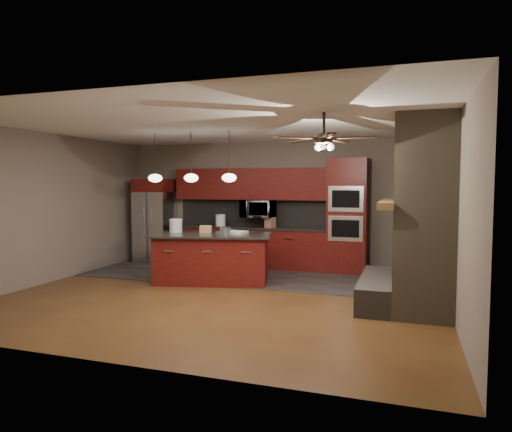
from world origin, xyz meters
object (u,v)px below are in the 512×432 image
at_px(microwave, 258,209).
at_px(paint_tray, 235,232).
at_px(oven_tower, 347,216).
at_px(counter_bucket, 221,220).
at_px(cardboard_box, 206,229).
at_px(counter_box, 270,222).
at_px(kitchen_island, 212,258).
at_px(paint_can, 225,231).
at_px(white_bucket, 176,226).
at_px(refrigerator, 155,221).

distance_m(microwave, paint_tray, 1.66).
distance_m(oven_tower, counter_bucket, 2.87).
xyz_separation_m(cardboard_box, counter_box, (0.80, 1.63, 0.02)).
bearing_deg(kitchen_island, paint_can, -12.84).
bearing_deg(white_bucket, oven_tower, 30.44).
height_order(kitchen_island, paint_can, paint_can).
xyz_separation_m(kitchen_island, cardboard_box, (-0.19, 0.14, 0.52)).
height_order(microwave, counter_bucket, microwave).
distance_m(paint_can, counter_box, 1.80).
bearing_deg(counter_bucket, kitchen_island, -72.22).
height_order(kitchen_island, counter_box, counter_box).
bearing_deg(counter_bucket, microwave, 3.23).
bearing_deg(paint_can, counter_box, 79.24).
xyz_separation_m(kitchen_island, paint_can, (0.27, 0.00, 0.52)).
xyz_separation_m(oven_tower, white_bucket, (-3.04, -1.79, -0.14)).
distance_m(oven_tower, cardboard_box, 2.98).
relative_size(white_bucket, cardboard_box, 1.18).
height_order(refrigerator, cardboard_box, refrigerator).
xyz_separation_m(refrigerator, counter_box, (2.85, 0.03, 0.03)).
xyz_separation_m(refrigerator, paint_can, (2.51, -1.74, 0.01)).
relative_size(oven_tower, paint_tray, 5.49).
xyz_separation_m(refrigerator, counter_bucket, (1.65, 0.08, 0.05)).
height_order(oven_tower, cardboard_box, oven_tower).
xyz_separation_m(refrigerator, cardboard_box, (2.05, -1.60, 0.01)).
bearing_deg(kitchen_island, cardboard_box, 129.38).
bearing_deg(counter_bucket, paint_tray, -58.70).
relative_size(kitchen_island, white_bucket, 9.22).
xyz_separation_m(refrigerator, paint_tray, (2.61, -1.49, -0.04)).
xyz_separation_m(white_bucket, counter_bucket, (0.18, 1.79, -0.02)).
bearing_deg(counter_box, cardboard_box, -92.79).
distance_m(kitchen_island, cardboard_box, 0.57).
bearing_deg(microwave, paint_can, -90.81).
xyz_separation_m(microwave, paint_can, (-0.03, -1.87, -0.31)).
bearing_deg(refrigerator, paint_tray, -29.70).
bearing_deg(white_bucket, refrigerator, 130.68).
bearing_deg(refrigerator, white_bucket, -49.32).
bearing_deg(paint_tray, paint_can, -101.77).
bearing_deg(microwave, paint_tray, -87.61).
xyz_separation_m(microwave, white_bucket, (-1.07, -1.84, -0.25)).
bearing_deg(refrigerator, counter_box, 0.63).
bearing_deg(cardboard_box, microwave, 57.20).
relative_size(oven_tower, kitchen_island, 1.00).
height_order(oven_tower, paint_tray, oven_tower).
distance_m(microwave, kitchen_island, 2.07).
height_order(microwave, paint_can, microwave).
distance_m(oven_tower, paint_can, 2.71).
bearing_deg(oven_tower, counter_bucket, 179.85).
bearing_deg(microwave, kitchen_island, -99.14).
relative_size(microwave, counter_box, 3.25).
height_order(cardboard_box, counter_box, counter_box).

